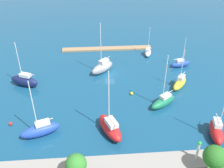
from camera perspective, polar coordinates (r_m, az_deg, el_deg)
water at (r=66.40m, az=-0.50°, el=2.42°), size 160.00×160.00×0.00m
pier_dock at (r=79.67m, az=-1.16°, el=8.02°), size 27.84×2.40×0.51m
breakwater at (r=42.14m, az=2.54°, el=-18.09°), size 71.55×3.53×1.51m
harbor_beacon at (r=42.68m, az=18.97°, el=-13.76°), size 0.56×0.56×3.73m
park_tree_center at (r=37.99m, az=-8.15°, el=-17.58°), size 3.12×3.12×4.58m
park_tree_west at (r=40.71m, az=22.27°, el=-15.02°), size 3.44×3.44×5.23m
sailboat_blue_far_north at (r=71.61m, az=15.34°, el=4.49°), size 5.94×2.93×8.54m
sailboat_red_mid_basin at (r=47.36m, az=-0.45°, el=-9.76°), size 5.37×8.20×13.21m
sailboat_white_lone_south at (r=76.52m, az=8.14°, el=7.16°), size 2.91×5.25×8.66m
sailboat_navy_far_south at (r=63.98m, az=-19.24°, el=0.73°), size 7.57×4.95×11.31m
sailboat_green_center_basin at (r=55.23m, az=11.54°, el=-3.88°), size 6.88×5.62×12.14m
sailboat_gray_east_end at (r=66.34m, az=-2.19°, el=3.82°), size 7.04×6.80×13.56m
sailboat_yellow_outer_mooring at (r=62.27m, az=15.12°, el=0.23°), size 5.44×6.01×10.05m
sailboat_blue_by_breakwater at (r=48.90m, az=-15.91°, el=-9.92°), size 7.62×4.71×11.97m
sailboat_red_along_channel at (r=50.41m, az=22.54°, el=-9.81°), size 3.61×6.84×11.51m
mooring_buoy_yellow at (r=58.05m, az=4.48°, el=-2.15°), size 0.73×0.73×0.73m
mooring_buoy_red at (r=53.53m, az=-22.02°, el=-8.35°), size 0.70×0.70×0.70m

